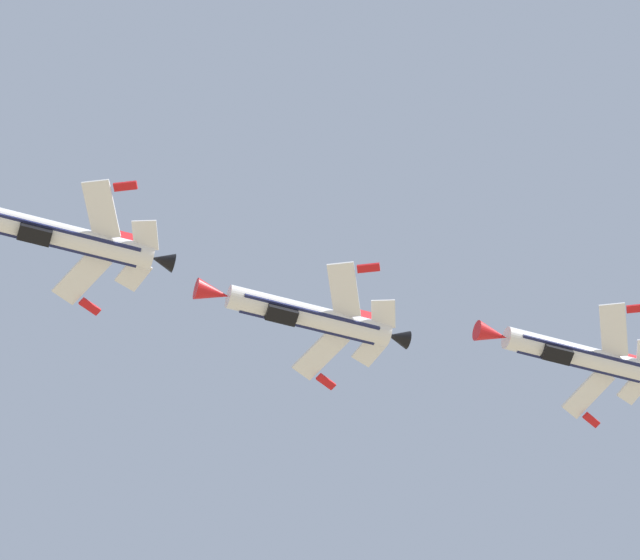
{
  "coord_description": "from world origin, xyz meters",
  "views": [
    {
      "loc": [
        -3.3,
        1.88,
        1.61
      ],
      "look_at": [
        16.1,
        72.3,
        73.62
      ],
      "focal_mm": 80.74,
      "sensor_mm": 36.0,
      "label": 1
    }
  ],
  "objects": [
    {
      "name": "fighter_jet_left_wing",
      "position": [
        -2.26,
        71.78,
        72.56
      ],
      "size": [
        15.96,
        10.07,
        4.9
      ],
      "rotation": [
        0.0,
        0.36,
        1.65
      ],
      "color": "white"
    },
    {
      "name": "fighter_jet_right_wing",
      "position": [
        15.4,
        73.64,
        71.22
      ],
      "size": [
        15.96,
        10.05,
        4.92
      ],
      "rotation": [
        0.0,
        0.37,
        1.65
      ],
      "color": "white"
    },
    {
      "name": "fighter_jet_left_outer",
      "position": [
        36.23,
        73.75,
        72.45
      ],
      "size": [
        15.96,
        9.76,
        5.18
      ],
      "rotation": [
        0.0,
        0.44,
        1.65
      ],
      "color": "white"
    }
  ]
}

